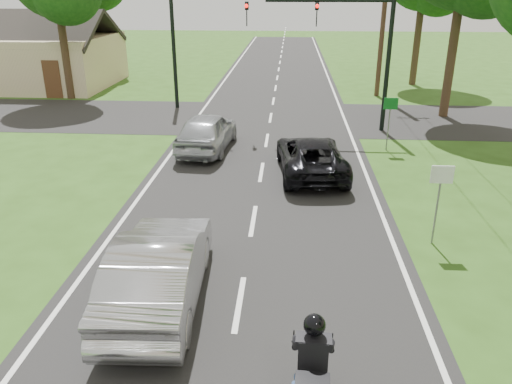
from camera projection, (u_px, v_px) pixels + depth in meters
ground at (239, 304)px, 10.41m from camera, size 140.00×140.00×0.00m
road at (264, 155)px, 19.64m from camera, size 8.00×100.00×0.01m
cross_road at (271, 118)px, 25.17m from camera, size 60.00×7.00×0.01m
dark_suv at (311, 156)px, 17.43m from camera, size 2.60×4.88×1.31m
silver_sedan at (159, 268)px, 10.21m from camera, size 1.86×4.78×1.55m
silver_suv at (207, 131)px, 19.94m from camera, size 2.17×4.65×1.54m
traffic_signal at (347, 37)px, 21.54m from camera, size 6.38×0.44×6.00m
signal_pole_far at (174, 51)px, 26.20m from camera, size 0.20×0.20×6.00m
utility_pole_far at (385, 7)px, 28.38m from camera, size 1.60×0.28×10.00m
sign_white at (440, 186)px, 12.26m from camera, size 0.55×0.07×2.12m
sign_green at (390, 111)px, 19.63m from camera, size 0.55×0.07×2.12m
house at (34, 58)px, 32.88m from camera, size 10.20×8.00×4.84m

